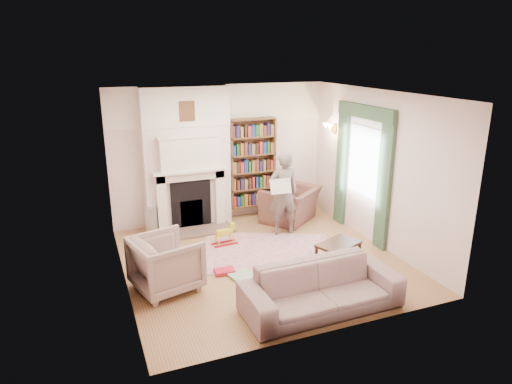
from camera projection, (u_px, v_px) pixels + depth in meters
name	position (u px, v px, depth m)	size (l,w,h in m)	color
floor	(261.00, 260.00, 7.83)	(4.50, 4.50, 0.00)	brown
ceiling	(262.00, 94.00, 6.99)	(4.50, 4.50, 0.00)	white
wall_back	(221.00, 154.00, 9.41)	(4.50, 4.50, 0.00)	silver
wall_front	(333.00, 230.00, 5.41)	(4.50, 4.50, 0.00)	silver
wall_left	(118.00, 197.00, 6.62)	(4.50, 4.50, 0.00)	silver
wall_right	(377.00, 169.00, 8.20)	(4.50, 4.50, 0.00)	silver
fireplace	(187.00, 159.00, 8.97)	(1.70, 0.58, 2.80)	silver
bookcase	(252.00, 163.00, 9.59)	(1.00, 0.24, 1.85)	brown
window	(364.00, 161.00, 8.53)	(0.02, 0.90, 1.30)	silver
curtain_left	(384.00, 184.00, 7.97)	(0.07, 0.32, 2.40)	#2F4930
curtain_right	(342.00, 166.00, 9.22)	(0.07, 0.32, 2.40)	#2F4930
pelmet	(365.00, 112.00, 8.24)	(0.09, 1.70, 0.24)	#2F4930
wall_sconce	(326.00, 129.00, 9.30)	(0.20, 0.24, 0.24)	gold
rug	(265.00, 252.00, 8.10)	(2.32, 1.78, 0.01)	#C4AF94
armchair_reading	(290.00, 204.00, 9.54)	(1.10, 0.96, 0.72)	#492727
armchair_left	(166.00, 263.00, 6.77)	(0.89, 0.91, 0.83)	#C1B59F
sofa	(322.00, 288.00, 6.25)	(2.21, 0.86, 0.64)	gray
man_reading	(283.00, 194.00, 8.71)	(0.60, 0.39, 1.64)	#5F534C
newspaper	(281.00, 186.00, 8.42)	(0.40, 0.02, 0.28)	beige
coffee_table	(338.00, 256.00, 7.46)	(0.70, 0.45, 0.45)	#361B13
paraffin_heater	(151.00, 222.00, 8.81)	(0.24, 0.24, 0.55)	#A0A2A7
rocking_horse	(224.00, 235.00, 8.37)	(0.46, 0.19, 0.41)	gold
board_game	(243.00, 276.00, 7.22)	(0.37, 0.37, 0.03)	#E8EB53
game_box_lid	(225.00, 271.00, 7.34)	(0.32, 0.21, 0.05)	red
comic_annuals	(287.00, 270.00, 7.43)	(0.55, 0.36, 0.02)	red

